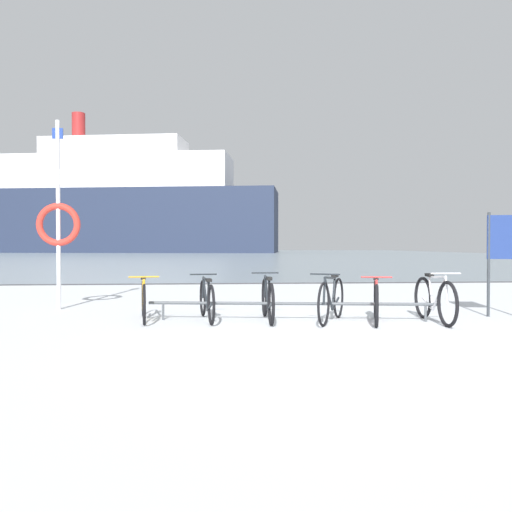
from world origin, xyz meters
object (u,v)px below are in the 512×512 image
at_px(bicycle_1, 207,300).
at_px(bicycle_4, 376,301).
at_px(bicycle_2, 268,299).
at_px(bicycle_5, 435,300).
at_px(bicycle_3, 331,299).
at_px(rescue_post, 58,221).
at_px(ferry_ship, 121,206).
at_px(bicycle_0, 144,300).
at_px(info_sign, 504,247).

distance_m(bicycle_1, bicycle_4, 2.71).
xyz_separation_m(bicycle_2, bicycle_5, (2.61, -0.43, 0.02)).
xyz_separation_m(bicycle_2, bicycle_3, (1.00, -0.22, 0.02)).
distance_m(bicycle_4, bicycle_5, 0.93).
xyz_separation_m(bicycle_1, bicycle_4, (2.66, -0.50, 0.01)).
xyz_separation_m(bicycle_1, rescue_post, (-2.83, 1.70, 1.35)).
distance_m(bicycle_1, ferry_ship, 83.07).
relative_size(bicycle_1, bicycle_5, 1.02).
bearing_deg(bicycle_0, bicycle_2, -4.73).
bearing_deg(info_sign, rescue_post, 167.90).
bearing_deg(bicycle_1, bicycle_4, -10.54).
xyz_separation_m(bicycle_0, bicycle_4, (3.68, -0.53, 0.00)).
relative_size(info_sign, ferry_ship, 0.03).
height_order(bicycle_1, bicycle_5, bicycle_5).
xyz_separation_m(bicycle_3, bicycle_4, (0.68, -0.15, -0.02)).
relative_size(bicycle_5, info_sign, 0.93).
bearing_deg(bicycle_2, bicycle_3, -12.26).
xyz_separation_m(info_sign, rescue_post, (-7.88, 1.69, 0.49)).
bearing_deg(bicycle_4, bicycle_0, 171.82).
bearing_deg(bicycle_4, rescue_post, 158.19).
bearing_deg(bicycle_1, bicycle_2, -7.63).
bearing_deg(bicycle_5, info_sign, 21.33).
bearing_deg(bicycle_0, bicycle_5, -7.31).
bearing_deg(bicycle_3, bicycle_2, 167.74).
distance_m(bicycle_0, bicycle_5, 4.65).
relative_size(bicycle_1, bicycle_4, 1.09).
bearing_deg(bicycle_5, ferry_ship, 102.98).
bearing_deg(bicycle_2, ferry_ship, 101.29).
xyz_separation_m(bicycle_0, ferry_ship, (-14.25, 81.27, 7.53)).
bearing_deg(ferry_ship, bicycle_5, -77.02).
bearing_deg(ferry_ship, rescue_post, -81.12).
bearing_deg(info_sign, bicycle_1, -179.85).
height_order(info_sign, rescue_post, rescue_post).
height_order(bicycle_0, bicycle_2, bicycle_2).
xyz_separation_m(bicycle_5, info_sign, (1.46, 0.57, 0.83)).
xyz_separation_m(bicycle_3, bicycle_5, (1.61, -0.21, 0.00)).
bearing_deg(ferry_ship, bicycle_1, -79.36).
relative_size(rescue_post, ferry_ship, 0.07).
distance_m(bicycle_2, ferry_ship, 83.38).
xyz_separation_m(bicycle_3, info_sign, (3.07, 0.36, 0.84)).
distance_m(bicycle_2, bicycle_3, 1.02).
height_order(info_sign, ferry_ship, ferry_ship).
relative_size(bicycle_1, info_sign, 0.95).
distance_m(bicycle_3, bicycle_4, 0.70).
relative_size(bicycle_0, bicycle_4, 1.03).
distance_m(bicycle_1, bicycle_5, 3.63).
distance_m(bicycle_4, info_sign, 2.59).
height_order(bicycle_4, info_sign, info_sign).
distance_m(bicycle_0, ferry_ship, 82.85).
bearing_deg(info_sign, bicycle_3, -173.27).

